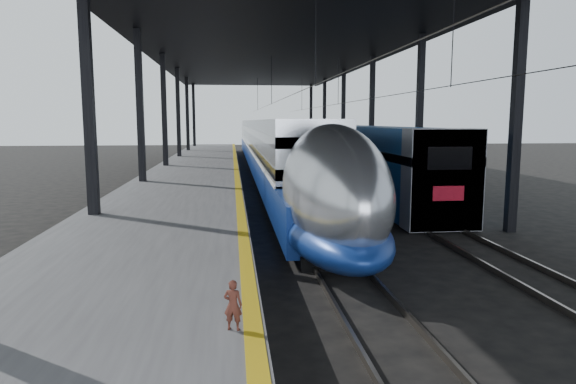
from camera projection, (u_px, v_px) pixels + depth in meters
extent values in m
plane|color=black|center=(271.00, 279.00, 13.77)|extent=(160.00, 160.00, 0.00)
cube|color=#4C4C4F|center=(193.00, 179.00, 33.01)|extent=(6.00, 80.00, 1.00)
cube|color=gold|center=(236.00, 171.00, 33.25)|extent=(0.30, 80.00, 0.01)
cube|color=slate|center=(267.00, 185.00, 33.59)|extent=(0.08, 80.00, 0.16)
cube|color=slate|center=(289.00, 185.00, 33.75)|extent=(0.08, 80.00, 0.16)
cube|color=slate|center=(342.00, 184.00, 34.13)|extent=(0.08, 80.00, 0.16)
cube|color=slate|center=(363.00, 184.00, 34.29)|extent=(0.08, 80.00, 0.16)
cube|color=black|center=(89.00, 113.00, 17.45)|extent=(0.35, 0.35, 9.00)
cube|color=black|center=(516.00, 114.00, 19.12)|extent=(0.35, 0.35, 9.00)
cube|color=black|center=(140.00, 116.00, 27.29)|extent=(0.35, 0.35, 9.00)
cube|color=black|center=(419.00, 116.00, 28.96)|extent=(0.35, 0.35, 9.00)
cube|color=black|center=(164.00, 117.00, 37.14)|extent=(0.35, 0.35, 9.00)
cube|color=black|center=(372.00, 117.00, 38.81)|extent=(0.35, 0.35, 9.00)
cube|color=black|center=(178.00, 118.00, 46.99)|extent=(0.35, 0.35, 9.00)
cube|color=black|center=(343.00, 118.00, 48.66)|extent=(0.35, 0.35, 9.00)
cube|color=black|center=(187.00, 119.00, 56.83)|extent=(0.35, 0.35, 9.00)
cube|color=black|center=(324.00, 119.00, 58.50)|extent=(0.35, 0.35, 9.00)
cube|color=black|center=(194.00, 119.00, 66.68)|extent=(0.35, 0.35, 9.00)
cube|color=black|center=(311.00, 119.00, 68.35)|extent=(0.35, 0.35, 9.00)
cube|color=black|center=(276.00, 41.00, 32.40)|extent=(18.00, 75.00, 0.45)
cylinder|color=slate|center=(278.00, 101.00, 32.92)|extent=(0.03, 74.00, 0.03)
cylinder|color=slate|center=(354.00, 101.00, 33.47)|extent=(0.03, 74.00, 0.03)
cube|color=#B3B6BA|center=(265.00, 142.00, 46.45)|extent=(2.90, 57.00, 4.00)
cube|color=navy|center=(266.00, 157.00, 45.14)|extent=(2.98, 62.00, 1.55)
cube|color=silver|center=(265.00, 147.00, 46.51)|extent=(3.00, 57.00, 0.10)
cube|color=black|center=(265.00, 130.00, 46.29)|extent=(2.94, 57.00, 0.42)
cube|color=black|center=(265.00, 142.00, 46.45)|extent=(2.94, 57.00, 0.42)
ellipsoid|color=#B3B6BA|center=(332.00, 190.00, 15.45)|extent=(2.90, 8.40, 4.00)
ellipsoid|color=navy|center=(332.00, 228.00, 15.61)|extent=(2.98, 8.40, 1.70)
ellipsoid|color=black|center=(353.00, 173.00, 12.78)|extent=(1.50, 2.20, 0.90)
cube|color=black|center=(331.00, 253.00, 15.72)|extent=(2.20, 2.60, 0.40)
cube|color=black|center=(273.00, 177.00, 37.38)|extent=(2.20, 2.60, 0.40)
cube|color=#164B92|center=(379.00, 162.00, 27.88)|extent=(2.81, 18.00, 3.82)
cube|color=gray|center=(442.00, 179.00, 19.61)|extent=(2.86, 1.20, 3.87)
cube|color=black|center=(450.00, 158.00, 18.88)|extent=(1.71, 0.06, 0.85)
cube|color=#A80C1F|center=(448.00, 193.00, 19.06)|extent=(1.21, 0.06, 0.55)
cube|color=gray|center=(320.00, 146.00, 46.59)|extent=(2.81, 18.00, 3.82)
cube|color=gray|center=(294.00, 139.00, 65.29)|extent=(2.81, 18.00, 3.82)
cube|color=black|center=(418.00, 215.00, 22.22)|extent=(2.21, 2.40, 0.36)
cube|color=black|center=(326.00, 169.00, 43.88)|extent=(2.21, 2.40, 0.36)
imported|color=#492118|center=(233.00, 305.00, 7.92)|extent=(0.33, 0.26, 0.80)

